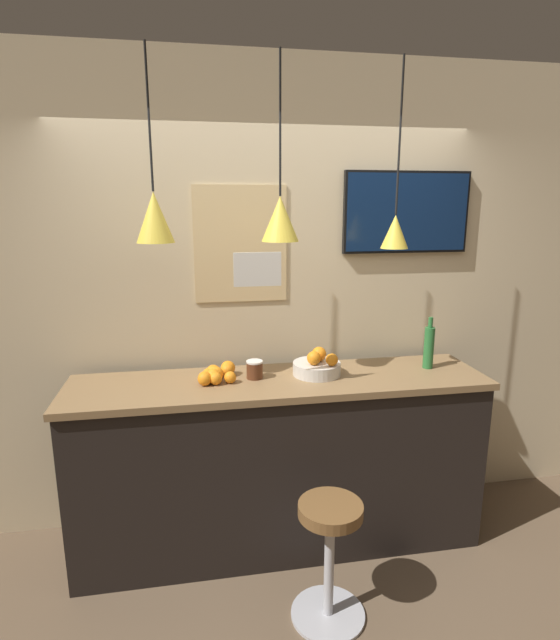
% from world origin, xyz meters
% --- Properties ---
extents(ground_plane, '(14.00, 14.00, 0.00)m').
position_xyz_m(ground_plane, '(0.00, 0.00, 0.00)').
color(ground_plane, brown).
extents(back_wall, '(8.00, 0.06, 2.90)m').
position_xyz_m(back_wall, '(0.00, 0.93, 1.45)').
color(back_wall, beige).
rests_on(back_wall, ground_plane).
extents(service_counter, '(2.41, 0.58, 1.06)m').
position_xyz_m(service_counter, '(0.00, 0.53, 0.53)').
color(service_counter, black).
rests_on(service_counter, ground_plane).
extents(bar_stool, '(0.38, 0.38, 0.64)m').
position_xyz_m(bar_stool, '(0.14, -0.09, 0.41)').
color(bar_stool, '#B7B7BC').
rests_on(bar_stool, ground_plane).
extents(fruit_bowl, '(0.28, 0.28, 0.16)m').
position_xyz_m(fruit_bowl, '(0.23, 0.56, 1.12)').
color(fruit_bowl, beige).
rests_on(fruit_bowl, service_counter).
extents(orange_pile, '(0.22, 0.24, 0.09)m').
position_xyz_m(orange_pile, '(-0.37, 0.56, 1.10)').
color(orange_pile, orange).
rests_on(orange_pile, service_counter).
extents(juice_bottle, '(0.06, 0.06, 0.32)m').
position_xyz_m(juice_bottle, '(0.93, 0.57, 1.20)').
color(juice_bottle, '#286B33').
rests_on(juice_bottle, service_counter).
extents(spread_jar, '(0.10, 0.10, 0.10)m').
position_xyz_m(spread_jar, '(-0.14, 0.57, 1.11)').
color(spread_jar, '#562D19').
rests_on(spread_jar, service_counter).
extents(pendant_lamp_left, '(0.19, 0.19, 0.95)m').
position_xyz_m(pendant_lamp_left, '(-0.65, 0.52, 1.98)').
color(pendant_lamp_left, black).
extents(pendant_lamp_middle, '(0.20, 0.20, 0.96)m').
position_xyz_m(pendant_lamp_middle, '(0.00, 0.52, 1.97)').
color(pendant_lamp_middle, black).
extents(pendant_lamp_right, '(0.15, 0.15, 1.00)m').
position_xyz_m(pendant_lamp_right, '(0.65, 0.52, 1.90)').
color(pendant_lamp_right, black).
extents(mounted_tv, '(0.82, 0.04, 0.51)m').
position_xyz_m(mounted_tv, '(0.87, 0.87, 1.99)').
color(mounted_tv, black).
extents(hanging_menu_board, '(0.24, 0.01, 0.17)m').
position_xyz_m(hanging_menu_board, '(-0.15, 0.32, 1.73)').
color(hanging_menu_board, white).
extents(wall_poster, '(0.56, 0.01, 0.70)m').
position_xyz_m(wall_poster, '(-0.18, 0.89, 1.80)').
color(wall_poster, '#DBBC84').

